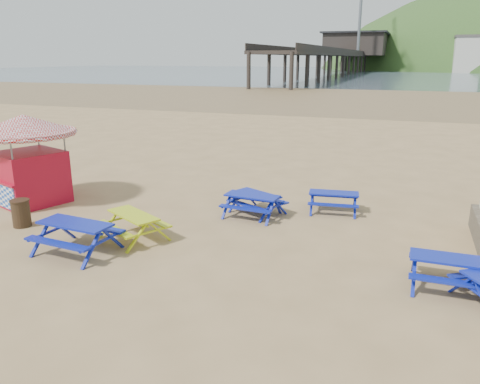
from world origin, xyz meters
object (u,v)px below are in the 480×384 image
at_px(picnic_table_yellow, 134,226).
at_px(litter_bin, 21,213).
at_px(ice_cream_kiosk, 26,148).
at_px(picnic_table_blue_b, 257,203).
at_px(picnic_table_blue_a, 252,206).

height_order(picnic_table_yellow, litter_bin, litter_bin).
relative_size(ice_cream_kiosk, litter_bin, 5.31).
height_order(picnic_table_yellow, ice_cream_kiosk, ice_cream_kiosk).
bearing_deg(picnic_table_blue_b, litter_bin, -124.03).
relative_size(picnic_table_blue_b, picnic_table_yellow, 0.91).
bearing_deg(litter_bin, picnic_table_blue_a, 27.47).
distance_m(picnic_table_blue_a, ice_cream_kiosk, 8.36).
xyz_separation_m(ice_cream_kiosk, litter_bin, (1.57, -2.12, -1.59)).
distance_m(picnic_table_blue_a, picnic_table_blue_b, 0.38).
relative_size(picnic_table_blue_a, litter_bin, 2.17).
distance_m(picnic_table_yellow, ice_cream_kiosk, 6.02).
relative_size(picnic_table_yellow, litter_bin, 2.65).
distance_m(picnic_table_blue_a, litter_bin, 7.35).
xyz_separation_m(picnic_table_blue_a, ice_cream_kiosk, (-8.09, -1.27, 1.66)).
relative_size(picnic_table_blue_a, picnic_table_yellow, 0.82).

